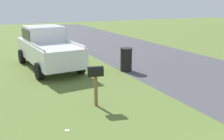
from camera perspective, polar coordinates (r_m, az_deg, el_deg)
name	(u,v)px	position (r m, az deg, el deg)	size (l,w,h in m)	color
mailbox	(96,74)	(8.24, -3.66, -0.98)	(0.31, 0.53, 1.34)	brown
pickup_truck	(47,46)	(13.64, -14.25, 5.15)	(5.62, 2.56, 2.09)	silver
trash_bin	(126,60)	(12.60, 3.16, 2.33)	(0.59, 0.59, 1.14)	black
litter_wrapper_midfield_a	(67,130)	(7.15, -9.95, -12.99)	(0.12, 0.08, 0.01)	silver
litter_bag_by_mailbox	(95,77)	(11.41, -3.76, -1.65)	(0.14, 0.14, 0.14)	silver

